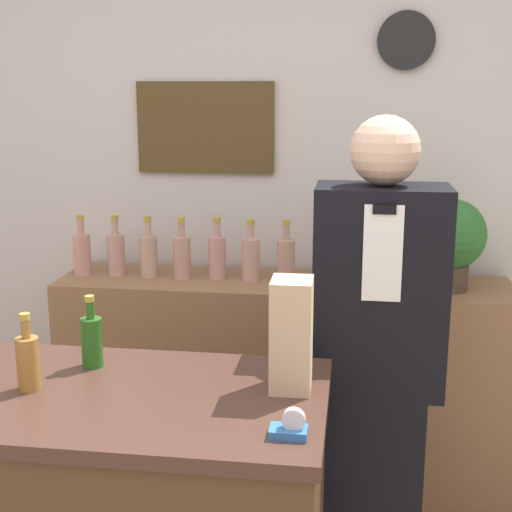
{
  "coord_description": "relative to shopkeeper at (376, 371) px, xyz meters",
  "views": [
    {
      "loc": [
        0.41,
        -1.24,
        1.74
      ],
      "look_at": [
        0.08,
        1.11,
        1.19
      ],
      "focal_mm": 50.0,
      "sensor_mm": 36.0,
      "label": 1
    }
  ],
  "objects": [
    {
      "name": "back_wall",
      "position": [
        -0.5,
        0.98,
        0.52
      ],
      "size": [
        5.2,
        0.09,
        2.7
      ],
      "color": "silver",
      "rests_on": "ground_plane"
    },
    {
      "name": "back_shelf",
      "position": [
        -0.39,
        0.7,
        -0.36
      ],
      "size": [
        1.96,
        0.43,
        0.94
      ],
      "color": "#8E6642",
      "rests_on": "ground_plane"
    },
    {
      "name": "shopkeeper",
      "position": [
        0.0,
        0.0,
        0.0
      ],
      "size": [
        0.42,
        0.27,
        1.67
      ],
      "color": "black",
      "rests_on": "ground_plane"
    },
    {
      "name": "potted_plant",
      "position": [
        0.3,
        0.67,
        0.32
      ],
      "size": [
        0.29,
        0.29,
        0.38
      ],
      "color": "#4C3D2D",
      "rests_on": "back_shelf"
    },
    {
      "name": "paper_bag",
      "position": [
        -0.25,
        -0.43,
        0.26
      ],
      "size": [
        0.11,
        0.13,
        0.31
      ],
      "color": "tan",
      "rests_on": "display_counter"
    },
    {
      "name": "tape_dispenser",
      "position": [
        -0.22,
        -0.71,
        0.13
      ],
      "size": [
        0.09,
        0.06,
        0.07
      ],
      "color": "#2D66A8",
      "rests_on": "display_counter"
    },
    {
      "name": "counter_bottle_4",
      "position": [
        -0.96,
        -0.54,
        0.19
      ],
      "size": [
        0.06,
        0.06,
        0.22
      ],
      "color": "olive",
      "rests_on": "display_counter"
    },
    {
      "name": "counter_bottle_5",
      "position": [
        -0.85,
        -0.35,
        0.19
      ],
      "size": [
        0.06,
        0.06,
        0.22
      ],
      "color": "#255B1B",
      "rests_on": "display_counter"
    },
    {
      "name": "shelf_bottle_0",
      "position": [
        -1.29,
        0.69,
        0.21
      ],
      "size": [
        0.08,
        0.08,
        0.27
      ],
      "color": "tan",
      "rests_on": "back_shelf"
    },
    {
      "name": "shelf_bottle_1",
      "position": [
        -1.13,
        0.71,
        0.21
      ],
      "size": [
        0.08,
        0.08,
        0.27
      ],
      "color": "tan",
      "rests_on": "back_shelf"
    },
    {
      "name": "shelf_bottle_2",
      "position": [
        -0.98,
        0.7,
        0.21
      ],
      "size": [
        0.08,
        0.08,
        0.27
      ],
      "color": "tan",
      "rests_on": "back_shelf"
    },
    {
      "name": "shelf_bottle_3",
      "position": [
        -0.83,
        0.7,
        0.21
      ],
      "size": [
        0.08,
        0.08,
        0.27
      ],
      "color": "tan",
      "rests_on": "back_shelf"
    },
    {
      "name": "shelf_bottle_4",
      "position": [
        -0.68,
        0.72,
        0.21
      ],
      "size": [
        0.08,
        0.08,
        0.27
      ],
      "color": "tan",
      "rests_on": "back_shelf"
    },
    {
      "name": "shelf_bottle_5",
      "position": [
        -0.53,
        0.7,
        0.21
      ],
      "size": [
        0.08,
        0.08,
        0.27
      ],
      "color": "tan",
      "rests_on": "back_shelf"
    },
    {
      "name": "shelf_bottle_6",
      "position": [
        -0.37,
        0.7,
        0.21
      ],
      "size": [
        0.08,
        0.08,
        0.27
      ],
      "color": "tan",
      "rests_on": "back_shelf"
    },
    {
      "name": "shelf_bottle_7",
      "position": [
        -0.22,
        0.72,
        0.21
      ],
      "size": [
        0.08,
        0.08,
        0.27
      ],
      "color": "tan",
      "rests_on": "back_shelf"
    },
    {
      "name": "shelf_bottle_8",
      "position": [
        -0.07,
        0.72,
        0.21
      ],
      "size": [
        0.08,
        0.08,
        0.27
      ],
      "color": "tan",
      "rests_on": "back_shelf"
    },
    {
      "name": "shelf_bottle_9",
      "position": [
        0.08,
        0.71,
        0.21
      ],
      "size": [
        0.08,
        0.08,
        0.27
      ],
      "color": "tan",
      "rests_on": "back_shelf"
    }
  ]
}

